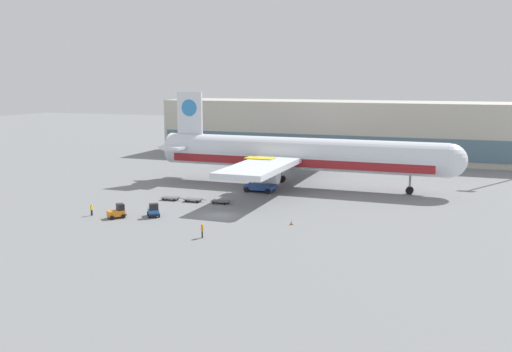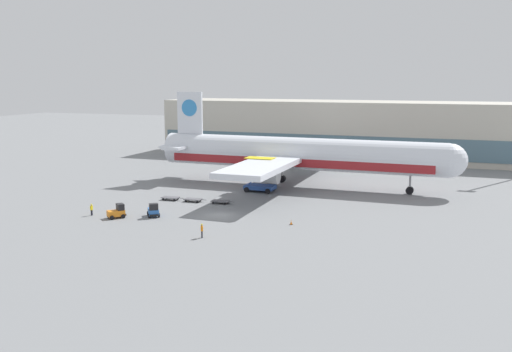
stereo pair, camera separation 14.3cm
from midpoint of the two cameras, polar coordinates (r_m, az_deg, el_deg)
ground_plane at (r=82.61m, az=-3.56°, el=-3.92°), size 400.00×400.00×0.00m
terminal_building at (r=144.86m, az=8.51°, el=4.65°), size 90.00×18.20×14.00m
airplane_main at (r=103.68m, az=3.91°, el=2.14°), size 58.05×48.04×17.00m
scissor_lift_loader at (r=99.20m, az=0.45°, el=-0.29°), size 5.22×3.39×5.96m
baggage_tug_foreground at (r=82.67m, az=-10.17°, el=-3.43°), size 2.62×2.81×2.00m
baggage_tug_mid at (r=82.98m, az=-13.67°, el=-3.50°), size 2.67×2.78×2.00m
baggage_dolly_lead at (r=93.57m, az=-8.50°, el=-2.15°), size 3.74×1.66×0.48m
baggage_dolly_second at (r=91.82m, az=-6.26°, el=-2.33°), size 3.74×1.66×0.48m
baggage_dolly_third at (r=90.07m, az=-3.52°, el=-2.53°), size 3.74×1.66×0.48m
ground_crew_near at (r=70.95m, az=-5.38°, el=-5.35°), size 0.39×0.47×1.79m
ground_crew_far at (r=85.36m, az=-16.08°, el=-3.16°), size 0.22×0.57×1.71m
traffic_cone_near at (r=77.24m, az=3.59°, el=-4.64°), size 0.40×0.40×0.67m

